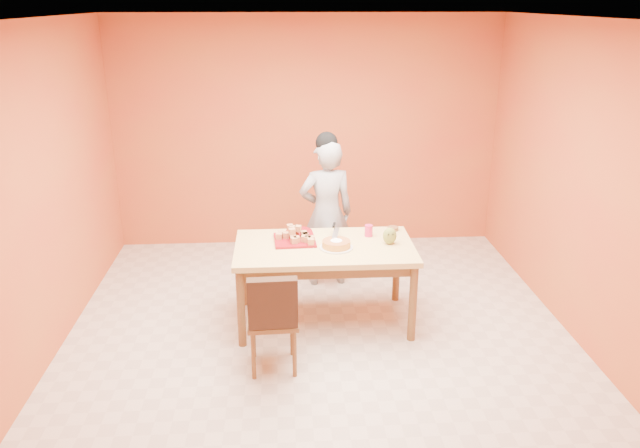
{
  "coord_description": "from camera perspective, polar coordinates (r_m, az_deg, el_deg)",
  "views": [
    {
      "loc": [
        -0.31,
        -4.73,
        2.84
      ],
      "look_at": [
        0.01,
        0.3,
        1.01
      ],
      "focal_mm": 35.0,
      "sensor_mm": 36.0,
      "label": 1
    }
  ],
  "objects": [
    {
      "name": "pastry_platter",
      "position": [
        5.67,
        -2.33,
        -1.49
      ],
      "size": [
        0.39,
        0.39,
        0.02
      ],
      "primitive_type": "cube",
      "rotation": [
        0.0,
        0.0,
        0.05
      ],
      "color": "maroon",
      "rests_on": "dining_table"
    },
    {
      "name": "dining_chair",
      "position": [
        5.01,
        -4.36,
        -8.57
      ],
      "size": [
        0.41,
        0.48,
        0.87
      ],
      "rotation": [
        0.0,
        0.0,
        0.04
      ],
      "color": "brown",
      "rests_on": "floor"
    },
    {
      "name": "pastry_pile",
      "position": [
        5.65,
        -2.34,
        -0.87
      ],
      "size": [
        0.33,
        0.33,
        0.11
      ],
      "primitive_type": null,
      "color": "tan",
      "rests_on": "pastry_platter"
    },
    {
      "name": "egg_ornament",
      "position": [
        5.62,
        6.39,
        -1.08
      ],
      "size": [
        0.15,
        0.13,
        0.15
      ],
      "primitive_type": "ellipsoid",
      "rotation": [
        0.0,
        0.0,
        0.32
      ],
      "color": "olive",
      "rests_on": "dining_table"
    },
    {
      "name": "red_dinner_plate",
      "position": [
        5.89,
        -1.93,
        -0.68
      ],
      "size": [
        0.3,
        0.3,
        0.01
      ],
      "primitive_type": "cylinder",
      "rotation": [
        0.0,
        0.0,
        0.23
      ],
      "color": "maroon",
      "rests_on": "dining_table"
    },
    {
      "name": "checker_tin",
      "position": [
        5.98,
        6.69,
        -0.41
      ],
      "size": [
        0.11,
        0.11,
        0.03
      ],
      "primitive_type": "cylinder",
      "rotation": [
        0.0,
        0.0,
        0.03
      ],
      "color": "#3C2510",
      "rests_on": "dining_table"
    },
    {
      "name": "magenta_glass",
      "position": [
        5.79,
        4.47,
        -0.61
      ],
      "size": [
        0.1,
        0.1,
        0.11
      ],
      "primitive_type": "cylinder",
      "rotation": [
        0.0,
        0.0,
        -0.38
      ],
      "color": "#BF1C52",
      "rests_on": "dining_table"
    },
    {
      "name": "floor",
      "position": [
        5.52,
        0.06,
        -11.01
      ],
      "size": [
        5.0,
        5.0,
        0.0
      ],
      "primitive_type": "plane",
      "color": "beige",
      "rests_on": "ground"
    },
    {
      "name": "wall_back",
      "position": [
        7.39,
        -1.22,
        8.28
      ],
      "size": [
        4.5,
        0.0,
        4.5
      ],
      "primitive_type": "plane",
      "rotation": [
        1.57,
        0.0,
        0.0
      ],
      "color": "#B35D29",
      "rests_on": "floor"
    },
    {
      "name": "white_cake_plate",
      "position": [
        5.51,
        1.5,
        -2.17
      ],
      "size": [
        0.36,
        0.36,
        0.01
      ],
      "primitive_type": "cylinder",
      "rotation": [
        0.0,
        0.0,
        -0.25
      ],
      "color": "silver",
      "rests_on": "dining_table"
    },
    {
      "name": "ceiling",
      "position": [
        4.74,
        0.07,
        18.24
      ],
      "size": [
        5.0,
        5.0,
        0.0
      ],
      "primitive_type": "plane",
      "rotation": [
        3.14,
        0.0,
        0.0
      ],
      "color": "white",
      "rests_on": "wall_back"
    },
    {
      "name": "cake_server",
      "position": [
        5.66,
        1.44,
        -0.83
      ],
      "size": [
        0.09,
        0.26,
        0.01
      ],
      "primitive_type": "cube",
      "rotation": [
        0.0,
        0.0,
        -0.18
      ],
      "color": "white",
      "rests_on": "sponge_cake"
    },
    {
      "name": "sponge_cake",
      "position": [
        5.5,
        1.5,
        -1.84
      ],
      "size": [
        0.32,
        0.32,
        0.06
      ],
      "primitive_type": "cylinder",
      "rotation": [
        0.0,
        0.0,
        0.32
      ],
      "color": "orange",
      "rests_on": "white_cake_plate"
    },
    {
      "name": "wall_left",
      "position": [
        5.32,
        -24.89,
        1.78
      ],
      "size": [
        0.0,
        5.0,
        5.0
      ],
      "primitive_type": "plane",
      "rotation": [
        1.57,
        0.0,
        1.57
      ],
      "color": "#B35D29",
      "rests_on": "floor"
    },
    {
      "name": "wall_right",
      "position": [
        5.58,
        23.82,
        2.71
      ],
      "size": [
        0.0,
        5.0,
        5.0
      ],
      "primitive_type": "plane",
      "rotation": [
        1.57,
        0.0,
        -1.57
      ],
      "color": "#B35D29",
      "rests_on": "floor"
    },
    {
      "name": "dining_table",
      "position": [
        5.61,
        0.41,
        -2.86
      ],
      "size": [
        1.6,
        0.9,
        0.76
      ],
      "color": "tan",
      "rests_on": "floor"
    },
    {
      "name": "person",
      "position": [
        6.37,
        0.59,
        0.95
      ],
      "size": [
        0.6,
        0.44,
        1.53
      ],
      "primitive_type": "imported",
      "rotation": [
        0.0,
        0.0,
        3.28
      ],
      "color": "#949496",
      "rests_on": "floor"
    }
  ]
}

